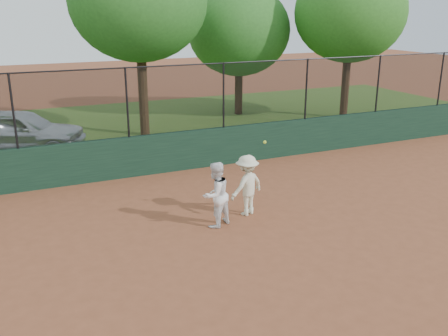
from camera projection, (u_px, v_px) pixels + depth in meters
name	position (u px, v px, depth m)	size (l,w,h in m)	color
ground	(233.00, 263.00, 9.78)	(80.00, 80.00, 0.00)	brown
back_wall	(147.00, 155.00, 14.80)	(26.00, 0.20, 1.20)	#183524
grass_strip	(107.00, 131.00, 20.19)	(36.00, 12.00, 0.01)	#335219
parked_car	(19.00, 131.00, 17.10)	(1.76, 4.37, 1.49)	silver
player_second	(216.00, 195.00, 11.21)	(0.74, 0.57, 1.51)	white
player_main	(247.00, 185.00, 11.86)	(1.08, 0.85, 1.91)	beige
fence_assembly	(143.00, 100.00, 14.29)	(26.00, 0.06, 2.00)	black
tree_2	(139.00, 1.00, 18.10)	(5.10, 4.64, 7.21)	#442C18
tree_3	(239.00, 31.00, 22.34)	(4.67, 4.25, 5.81)	#3C2614
tree_4	(351.00, 12.00, 21.37)	(4.93, 4.48, 6.71)	#452A18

